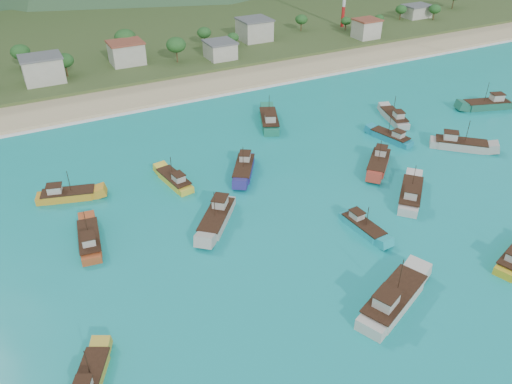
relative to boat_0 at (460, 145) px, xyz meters
name	(u,v)px	position (x,y,z in m)	size (l,w,h in m)	color
ground	(321,261)	(-47.33, -17.54, -0.89)	(600.00, 600.00, 0.00)	#0C8A86
beach	(159,92)	(-47.33, 61.46, -0.89)	(400.00, 18.00, 1.20)	beige
land	(106,37)	(-47.33, 122.46, -0.89)	(400.00, 110.00, 2.40)	#385123
surf_line	(171,105)	(-47.33, 51.96, -0.89)	(400.00, 2.50, 0.08)	white
village	(142,52)	(-44.85, 83.94, 3.82)	(215.26, 32.25, 7.00)	beige
vegetation	(114,52)	(-52.81, 85.38, 4.36)	(281.37, 25.82, 8.72)	#235623
boat_0	(460,145)	(0.00, 0.00, 0.00)	(11.13, 10.68, 7.04)	#AFA99F
boat_1	(410,195)	(-23.27, -10.48, -0.01)	(11.02, 10.64, 6.99)	beige
boat_2	(174,181)	(-59.55, 14.49, -0.22)	(4.50, 10.26, 5.86)	yellow
boat_4	(363,227)	(-36.72, -13.96, -0.29)	(3.39, 9.39, 5.45)	#1FACB7
boat_6	(391,138)	(-10.62, 9.84, -0.22)	(5.16, 10.27, 5.83)	teal
boat_10	(393,300)	(-43.95, -29.85, 0.18)	(14.04, 9.00, 8.01)	beige
boat_13	(89,382)	(-83.46, -23.63, -0.27)	(6.81, 9.62, 5.55)	gold
boat_14	(217,218)	(-57.37, -0.78, 0.00)	(10.38, 11.34, 7.03)	#B0ABA0
boat_15	(67,195)	(-78.66, 18.43, -0.16)	(10.87, 5.77, 6.16)	gold
boat_18	(90,241)	(-77.86, 3.05, -0.15)	(4.56, 10.86, 6.22)	#A64821
boat_19	(269,121)	(-30.67, 29.48, 0.07)	(8.42, 12.97, 7.41)	#197356
boat_21	(379,163)	(-20.67, 1.72, -0.07)	(10.56, 10.08, 6.67)	#AF3728
boat_23	(244,169)	(-45.88, 12.21, -0.11)	(8.69, 10.89, 6.45)	navy
boat_24	(394,118)	(-2.94, 17.69, -0.13)	(6.10, 11.20, 6.35)	#AFA89D
boat_25	(487,105)	(22.91, 12.79, 0.04)	(12.85, 7.29, 7.28)	#1D624C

